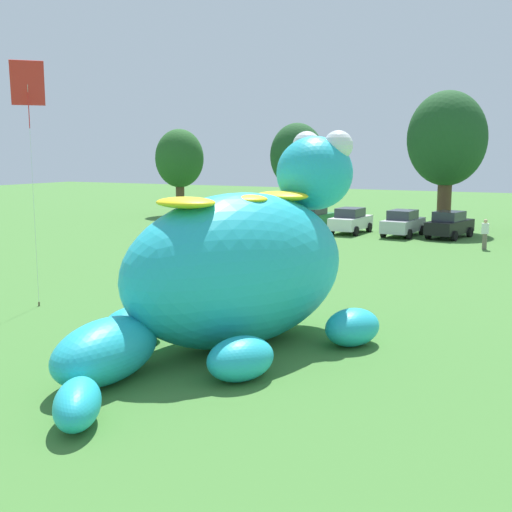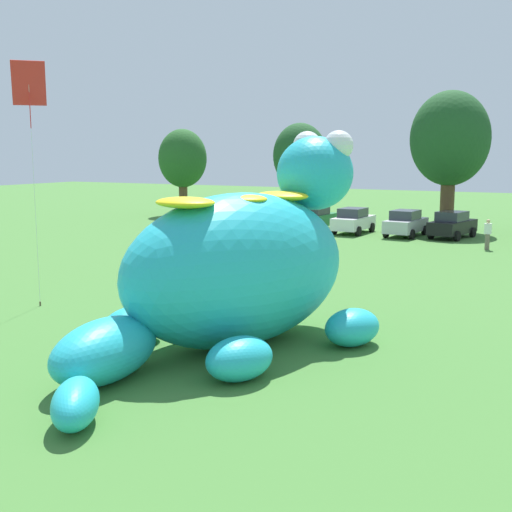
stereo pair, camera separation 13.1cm
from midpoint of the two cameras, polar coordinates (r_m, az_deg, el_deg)
The scene contains 13 objects.
ground_plane at distance 18.35m, azimuth -4.01°, elevation -8.12°, with size 160.00×160.00×0.00m, color #427533.
giant_inflatable_creature at distance 18.37m, azimuth -1.63°, elevation -0.97°, with size 7.42×12.21×6.06m.
car_blue at distance 47.28m, azimuth 0.49°, elevation 3.45°, with size 2.08×4.17×1.72m.
car_green at distance 46.37m, azimuth 4.84°, elevation 3.32°, with size 2.17×4.21×1.72m.
car_white at distance 44.82m, azimuth 8.14°, elevation 3.06°, with size 2.06×4.16×1.72m.
car_silver at distance 43.77m, azimuth 12.56°, elevation 2.80°, with size 2.18×4.22×1.72m.
car_black at distance 43.62m, azimuth 16.37°, elevation 2.63°, with size 2.53×4.36×1.72m.
tree_far_left at distance 57.85m, azimuth -6.73°, elevation 8.37°, with size 4.19×4.19×7.44m.
tree_left at distance 54.06m, azimuth 3.51°, elevation 8.63°, with size 4.39×4.39×7.80m.
tree_mid_left at distance 47.75m, azimuth 16.17°, elevation 9.69°, with size 5.42×5.42×9.62m.
spectator_near_inflatable at distance 39.06m, azimuth 19.17°, elevation 1.79°, with size 0.38×0.26×1.71m.
spectator_mid_field at distance 29.77m, azimuth -2.75°, elevation 0.18°, with size 0.38×0.26×1.71m.
tethered_flying_kite at distance 24.12m, azimuth -19.37°, elevation 13.67°, with size 1.13×1.13×8.43m.
Camera 1 is at (9.11, -15.00, 5.38)m, focal length 46.06 mm.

